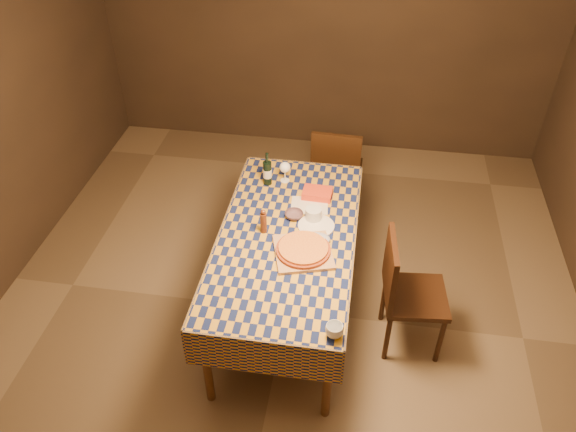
{
  "coord_description": "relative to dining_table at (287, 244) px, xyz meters",
  "views": [
    {
      "loc": [
        0.45,
        -2.86,
        3.3
      ],
      "look_at": [
        0.0,
        0.05,
        0.9
      ],
      "focal_mm": 35.0,
      "sensor_mm": 36.0,
      "label": 1
    }
  ],
  "objects": [
    {
      "name": "bowl",
      "position": [
        0.02,
        0.2,
        0.1
      ],
      "size": [
        0.14,
        0.14,
        0.04
      ],
      "primitive_type": "imported",
      "rotation": [
        0.0,
        0.0,
        0.05
      ],
      "color": "#563D48",
      "rests_on": "dining_table"
    },
    {
      "name": "cutting_board",
      "position": [
        0.13,
        -0.16,
        0.09
      ],
      "size": [
        0.46,
        0.46,
        0.02
      ],
      "primitive_type": "cube",
      "rotation": [
        0.0,
        0.0,
        0.28
      ],
      "color": "tan",
      "rests_on": "dining_table"
    },
    {
      "name": "tumbler",
      "position": [
        0.4,
        -0.81,
        0.12
      ],
      "size": [
        0.13,
        0.13,
        0.08
      ],
      "primitive_type": "imported",
      "rotation": [
        0.0,
        0.0,
        -0.27
      ],
      "color": "white",
      "rests_on": "dining_table"
    },
    {
      "name": "room",
      "position": [
        0.0,
        0.0,
        0.66
      ],
      "size": [
        5.0,
        5.1,
        2.7
      ],
      "color": "brown",
      "rests_on": "ground"
    },
    {
      "name": "wine_glass",
      "position": [
        -0.11,
        0.63,
        0.2
      ],
      "size": [
        0.09,
        0.09,
        0.17
      ],
      "color": "white",
      "rests_on": "dining_table"
    },
    {
      "name": "takeout_container",
      "position": [
        0.16,
        0.47,
        0.1
      ],
      "size": [
        0.22,
        0.16,
        0.05
      ],
      "primitive_type": "cube",
      "rotation": [
        0.0,
        0.0,
        -0.05
      ],
      "color": "red",
      "rests_on": "dining_table"
    },
    {
      "name": "pizza",
      "position": [
        0.13,
        -0.16,
        0.12
      ],
      "size": [
        0.38,
        0.38,
        0.04
      ],
      "color": "maroon",
      "rests_on": "cutting_board"
    },
    {
      "name": "pepper_mill",
      "position": [
        -0.16,
        0.01,
        0.16
      ],
      "size": [
        0.06,
        0.06,
        0.19
      ],
      "color": "#532713",
      "rests_on": "dining_table"
    },
    {
      "name": "white_plate",
      "position": [
        0.19,
        0.12,
        0.08
      ],
      "size": [
        0.29,
        0.29,
        0.01
      ],
      "primitive_type": "cylinder",
      "rotation": [
        0.0,
        0.0,
        0.13
      ],
      "color": "silver",
      "rests_on": "dining_table"
    },
    {
      "name": "flour_bag",
      "position": [
        0.22,
        -0.03,
        0.1
      ],
      "size": [
        0.18,
        0.14,
        0.05
      ],
      "primitive_type": "ellipsoid",
      "rotation": [
        0.0,
        0.0,
        -0.09
      ],
      "color": "#A2ACCF",
      "rests_on": "dining_table"
    },
    {
      "name": "flour_patch",
      "position": [
        0.11,
        0.35,
        0.08
      ],
      "size": [
        0.28,
        0.23,
        0.0
      ],
      "primitive_type": "cube",
      "rotation": [
        0.0,
        0.0,
        0.09
      ],
      "color": "silver",
      "rests_on": "dining_table"
    },
    {
      "name": "wine_bottle",
      "position": [
        -0.24,
        0.58,
        0.18
      ],
      "size": [
        0.09,
        0.09,
        0.27
      ],
      "color": "black",
      "rests_on": "dining_table"
    },
    {
      "name": "dining_table",
      "position": [
        0.0,
        0.0,
        0.0
      ],
      "size": [
        0.94,
        1.84,
        0.77
      ],
      "color": "brown",
      "rests_on": "ground"
    },
    {
      "name": "chair_far",
      "position": [
        0.24,
        1.23,
        -0.17
      ],
      "size": [
        0.44,
        0.45,
        0.93
      ],
      "color": "black",
      "rests_on": "ground"
    },
    {
      "name": "chair_right",
      "position": [
        0.83,
        -0.14,
        -0.17
      ],
      "size": [
        0.46,
        0.46,
        0.93
      ],
      "color": "black",
      "rests_on": "ground"
    },
    {
      "name": "deli_tub",
      "position": [
        0.16,
        0.19,
        0.12
      ],
      "size": [
        0.14,
        0.14,
        0.1
      ],
      "primitive_type": "cylinder",
      "rotation": [
        0.0,
        0.0,
        0.23
      ],
      "color": "silver",
      "rests_on": "dining_table"
    }
  ]
}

